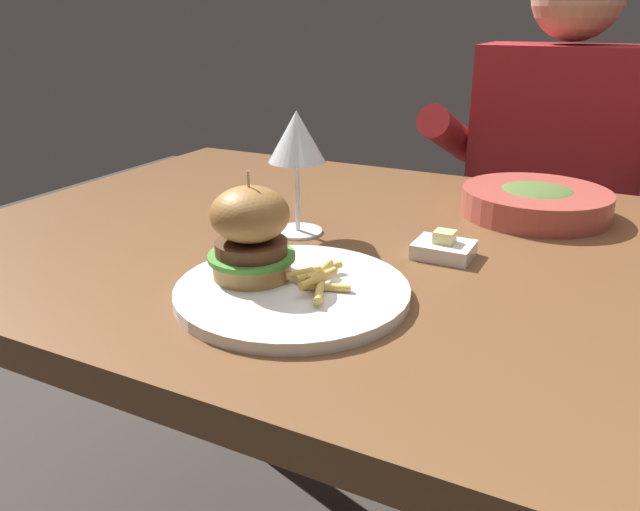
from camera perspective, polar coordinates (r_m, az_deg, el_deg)
The scene contains 8 objects.
dining_table at distance 0.90m, azimuth 9.89°, elevation -4.61°, with size 1.39×0.86×0.74m.
main_plate at distance 0.71m, azimuth -2.54°, elevation -3.30°, with size 0.27×0.27×0.01m, color white.
burger_sandwich at distance 0.72m, azimuth -6.37°, elevation 2.10°, with size 0.10×0.10×0.13m.
fries_pile at distance 0.70m, azimuth -0.16°, elevation -2.08°, with size 0.08×0.10×0.02m.
wine_glass at distance 0.89m, azimuth -2.15°, elevation 10.42°, with size 0.08×0.08×0.18m.
butter_dish at distance 0.84m, azimuth 11.25°, elevation 0.64°, with size 0.08×0.06×0.04m.
soup_bowl at distance 1.05m, azimuth 19.11°, elevation 4.72°, with size 0.23×0.23×0.05m.
diner_person at distance 1.57m, azimuth 19.93°, elevation 2.17°, with size 0.51×0.36×1.18m.
Camera 1 is at (0.22, -0.78, 1.04)m, focal length 35.00 mm.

